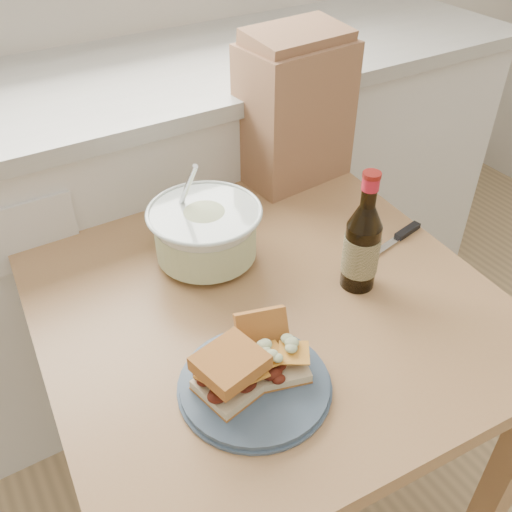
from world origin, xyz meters
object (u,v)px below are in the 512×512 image
plate (255,384)px  coleslaw_bowl (206,235)px  dining_table (265,334)px  beer_bottle (362,245)px  paper_bag (294,113)px

plate → coleslaw_bowl: (0.09, 0.35, 0.05)m
dining_table → coleslaw_bowl: (-0.04, 0.17, 0.17)m
beer_bottle → plate: bearing=-164.5°
paper_bag → dining_table: bearing=-135.3°
plate → beer_bottle: beer_bottle is taller
dining_table → beer_bottle: 0.28m
coleslaw_bowl → paper_bag: (0.36, 0.20, 0.11)m
paper_bag → plate: bearing=-134.1°
dining_table → plate: 0.25m
dining_table → coleslaw_bowl: bearing=107.7°
dining_table → paper_bag: bearing=53.5°
plate → coleslaw_bowl: size_ratio=1.05×
dining_table → plate: plate is taller
coleslaw_bowl → dining_table: bearing=-76.3°
plate → beer_bottle: bearing=20.7°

